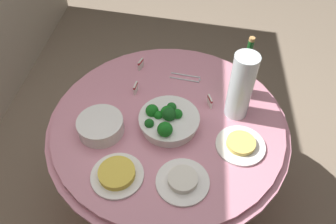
{
  "coord_description": "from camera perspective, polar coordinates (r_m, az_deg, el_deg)",
  "views": [
    {
      "loc": [
        -1.01,
        -0.1,
        1.91
      ],
      "look_at": [
        0.0,
        0.0,
        0.79
      ],
      "focal_mm": 34.76,
      "sensor_mm": 36.0,
      "label": 1
    }
  ],
  "objects": [
    {
      "name": "wine_bottle",
      "position": [
        1.63,
        13.21,
        6.58
      ],
      "size": [
        0.07,
        0.07,
        0.34
      ],
      "color": "#134C1A",
      "rests_on": "buffet_table"
    },
    {
      "name": "ground_plane",
      "position": [
        2.16,
        0.0,
        -14.16
      ],
      "size": [
        6.0,
        6.0,
        0.0
      ],
      "primitive_type": "plane",
      "color": "gray"
    },
    {
      "name": "label_placard_front",
      "position": [
        1.6,
        7.34,
        1.94
      ],
      "size": [
        0.05,
        0.03,
        0.05
      ],
      "color": "white",
      "rests_on": "buffet_table"
    },
    {
      "name": "plate_stack",
      "position": [
        1.51,
        -11.73,
        -2.39
      ],
      "size": [
        0.21,
        0.21,
        0.07
      ],
      "color": "white",
      "rests_on": "buffet_table"
    },
    {
      "name": "label_placard_mid",
      "position": [
        1.66,
        -5.68,
        4.25
      ],
      "size": [
        0.05,
        0.02,
        0.05
      ],
      "color": "white",
      "rests_on": "buffet_table"
    },
    {
      "name": "food_plate_rice",
      "position": [
        1.34,
        2.58,
        -11.93
      ],
      "size": [
        0.22,
        0.22,
        0.04
      ],
      "color": "white",
      "rests_on": "buffet_table"
    },
    {
      "name": "food_plate_fried_egg",
      "position": [
        1.37,
        -8.93,
        -10.72
      ],
      "size": [
        0.22,
        0.22,
        0.04
      ],
      "color": "white",
      "rests_on": "buffet_table"
    },
    {
      "name": "buffet_table",
      "position": [
        1.84,
        0.0,
        -8.68
      ],
      "size": [
        1.16,
        1.16,
        0.74
      ],
      "color": "maroon",
      "rests_on": "ground_plane"
    },
    {
      "name": "decorative_fruit_vase",
      "position": [
        1.5,
        12.62,
        4.09
      ],
      "size": [
        0.11,
        0.11,
        0.34
      ],
      "color": "silver",
      "rests_on": "buffet_table"
    },
    {
      "name": "serving_tongs",
      "position": [
        1.75,
        3.24,
        6.04
      ],
      "size": [
        0.07,
        0.17,
        0.01
      ],
      "color": "silver",
      "rests_on": "buffet_table"
    },
    {
      "name": "broccoli_bowl",
      "position": [
        1.49,
        0.01,
        -1.4
      ],
      "size": [
        0.28,
        0.28,
        0.12
      ],
      "color": "white",
      "rests_on": "buffet_table"
    },
    {
      "name": "food_plate_noodles",
      "position": [
        1.47,
        12.6,
        -5.58
      ],
      "size": [
        0.22,
        0.22,
        0.03
      ],
      "color": "white",
      "rests_on": "buffet_table"
    },
    {
      "name": "label_placard_rear",
      "position": [
        1.8,
        -4.81,
        8.41
      ],
      "size": [
        0.05,
        0.02,
        0.05
      ],
      "color": "white",
      "rests_on": "buffet_table"
    }
  ]
}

